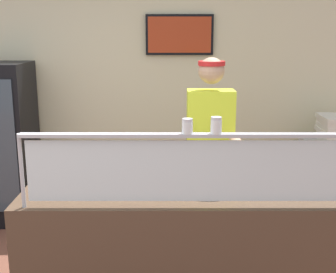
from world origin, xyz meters
The scene contains 11 objects.
ground_plane centered at (1.08, 1.00, 0.00)m, with size 12.00×12.00×0.00m, color brown.
shop_rear_unit centered at (1.08, 2.54, 1.36)m, with size 6.56×0.13×2.70m.
serving_counter centered at (1.08, 0.38, 0.47)m, with size 2.16×0.77×0.95m, color #4C3828.
sneeze_guard centered at (1.08, 0.06, 1.23)m, with size 1.98×0.06×0.45m.
pizza_tray centered at (1.20, 0.41, 0.97)m, with size 0.51×0.51×0.04m.
pizza_server centered at (1.16, 0.39, 0.99)m, with size 0.07×0.28×0.01m, color #ADAFB7.
parmesan_shaker centered at (1.06, 0.06, 1.43)m, with size 0.06×0.06×0.09m.
pepper_flake_shaker centered at (1.22, 0.06, 1.44)m, with size 0.06×0.06×0.10m.
worker_figure centered at (1.30, 1.15, 1.01)m, with size 0.41×0.50×1.76m.
drink_fridge centered at (-0.78, 2.10, 0.83)m, with size 0.63×0.65×1.65m.
prep_shelf centered at (2.72, 2.05, 0.43)m, with size 0.70×0.55×0.85m, color #B7BABF.
Camera 1 is at (0.95, -2.43, 1.97)m, focal length 48.16 mm.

